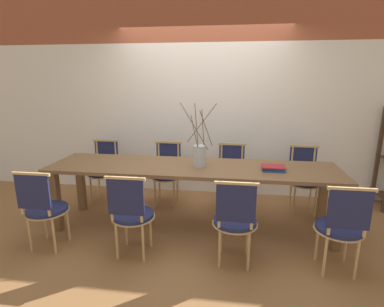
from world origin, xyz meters
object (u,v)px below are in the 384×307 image
chair_far_center (231,174)px  vase_centerpiece (199,155)px  dining_table (192,173)px  chair_near_center (235,219)px  book_stack (273,168)px

chair_far_center → vase_centerpiece: bearing=62.1°
dining_table → chair_near_center: 0.88m
chair_near_center → book_stack: bearing=57.8°
chair_far_center → vase_centerpiece: size_ratio=1.21×
chair_far_center → book_stack: (0.46, -0.73, 0.32)m
dining_table → vase_centerpiece: bearing=-1.9°
dining_table → chair_near_center: chair_near_center is taller
vase_centerpiece → dining_table: bearing=178.1°
vase_centerpiece → book_stack: (0.83, -0.04, -0.11)m
vase_centerpiece → book_stack: 0.84m
chair_far_center → book_stack: size_ratio=3.50×
chair_near_center → dining_table: bearing=126.4°
vase_centerpiece → chair_near_center: bearing=-58.4°
vase_centerpiece → book_stack: vase_centerpiece is taller
vase_centerpiece → book_stack: bearing=-2.7°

